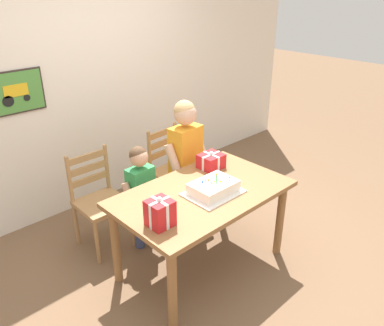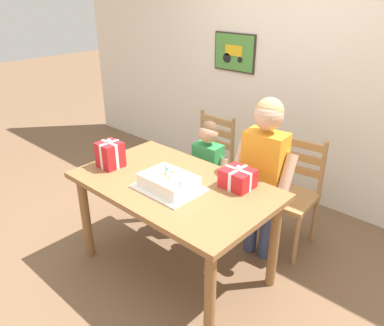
% 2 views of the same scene
% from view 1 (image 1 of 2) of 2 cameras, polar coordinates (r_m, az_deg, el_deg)
% --- Properties ---
extents(ground_plane, '(20.00, 20.00, 0.00)m').
position_cam_1_polar(ground_plane, '(3.58, 1.39, -14.68)').
color(ground_plane, brown).
extents(back_wall, '(6.40, 0.11, 2.60)m').
position_cam_1_polar(back_wall, '(4.23, -15.16, 10.85)').
color(back_wall, silver).
rests_on(back_wall, ground).
extents(dining_table, '(1.43, 0.86, 0.75)m').
position_cam_1_polar(dining_table, '(3.20, 1.51, -5.77)').
color(dining_table, olive).
rests_on(dining_table, ground).
extents(birthday_cake, '(0.44, 0.34, 0.19)m').
position_cam_1_polar(birthday_cake, '(3.10, 3.13, -3.70)').
color(birthday_cake, white).
rests_on(birthday_cake, dining_table).
extents(gift_box_red_large, '(0.17, 0.17, 0.23)m').
position_cam_1_polar(gift_box_red_large, '(2.71, -4.71, -7.30)').
color(gift_box_red_large, red).
rests_on(gift_box_red_large, dining_table).
extents(gift_box_beside_cake, '(0.21, 0.19, 0.16)m').
position_cam_1_polar(gift_box_beside_cake, '(3.51, 2.80, 0.29)').
color(gift_box_beside_cake, red).
rests_on(gift_box_beside_cake, dining_table).
extents(chair_left, '(0.43, 0.43, 0.92)m').
position_cam_1_polar(chair_left, '(3.68, -13.37, -5.34)').
color(chair_left, '#A87A4C').
rests_on(chair_left, ground).
extents(chair_right, '(0.45, 0.45, 0.92)m').
position_cam_1_polar(chair_right, '(4.12, -2.80, -1.08)').
color(chair_right, '#A87A4C').
rests_on(chair_right, ground).
extents(child_older, '(0.49, 0.28, 1.31)m').
position_cam_1_polar(child_older, '(3.73, -0.92, 1.57)').
color(child_older, '#38426B').
rests_on(child_older, ground).
extents(child_younger, '(0.37, 0.22, 1.01)m').
position_cam_1_polar(child_younger, '(3.51, -7.48, -3.65)').
color(child_younger, '#38426B').
rests_on(child_younger, ground).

